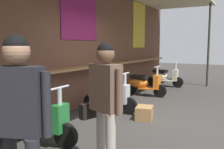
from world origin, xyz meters
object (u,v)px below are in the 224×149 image
object	(u,v)px
shopper_browsing	(19,110)
scooter_silver	(106,96)
scooter_cream	(163,77)
shopper_with_handbag	(105,96)
scooter_green	(37,119)
merchandise_crate	(144,113)
scooter_orange	(142,84)

from	to	relation	value
shopper_browsing	scooter_silver	bearing A→B (deg)	179.20
scooter_cream	shopper_with_handbag	world-z (taller)	shopper_with_handbag
scooter_green	scooter_cream	distance (m)	6.53
scooter_cream	merchandise_crate	distance (m)	4.59
scooter_silver	shopper_browsing	distance (m)	3.93
scooter_green	scooter_silver	world-z (taller)	same
scooter_green	scooter_cream	size ratio (longest dim) A/B	1.00
scooter_cream	merchandise_crate	world-z (taller)	scooter_cream
scooter_green	shopper_with_handbag	world-z (taller)	shopper_with_handbag
scooter_green	shopper_browsing	size ratio (longest dim) A/B	0.83
scooter_cream	shopper_with_handbag	xyz separation A→B (m)	(-6.83, -1.50, 0.60)
merchandise_crate	scooter_cream	bearing A→B (deg)	13.28
scooter_cream	scooter_silver	bearing A→B (deg)	-91.45
scooter_orange	scooter_cream	xyz separation A→B (m)	(2.07, -0.00, 0.00)
scooter_green	shopper_with_handbag	size ratio (longest dim) A/B	0.86
shopper_with_handbag	scooter_orange	bearing A→B (deg)	-143.90
scooter_orange	scooter_green	bearing A→B (deg)	-90.72
shopper_with_handbag	scooter_cream	bearing A→B (deg)	-149.02
shopper_with_handbag	scooter_silver	bearing A→B (deg)	-130.63
scooter_green	shopper_browsing	world-z (taller)	shopper_browsing
scooter_silver	scooter_orange	world-z (taller)	same
scooter_orange	scooter_cream	bearing A→B (deg)	89.28
shopper_with_handbag	merchandise_crate	world-z (taller)	shopper_with_handbag
scooter_orange	shopper_browsing	size ratio (longest dim) A/B	0.83
scooter_silver	shopper_with_handbag	distance (m)	2.99
scooter_silver	shopper_browsing	size ratio (longest dim) A/B	0.83
scooter_silver	shopper_with_handbag	bearing A→B (deg)	-63.67
shopper_browsing	merchandise_crate	distance (m)	3.62
scooter_silver	scooter_orange	distance (m)	2.24
scooter_green	merchandise_crate	xyz separation A→B (m)	(2.08, -1.05, -0.25)
scooter_orange	merchandise_crate	xyz separation A→B (m)	(-2.38, -1.05, -0.25)
scooter_cream	scooter_orange	bearing A→B (deg)	-91.45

